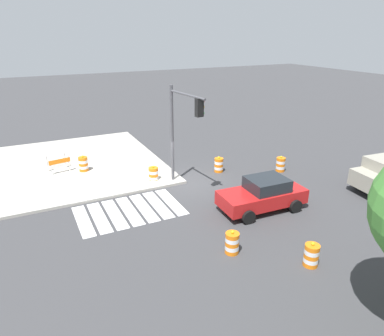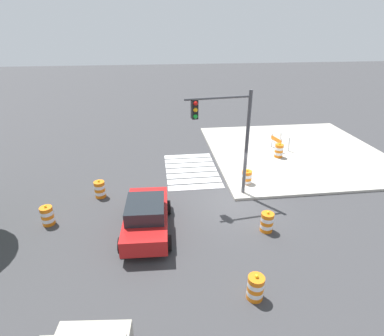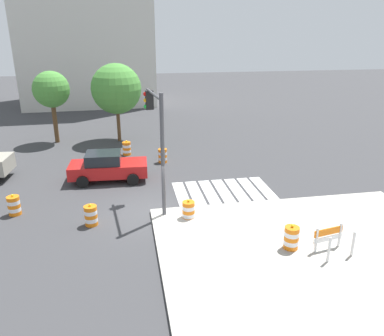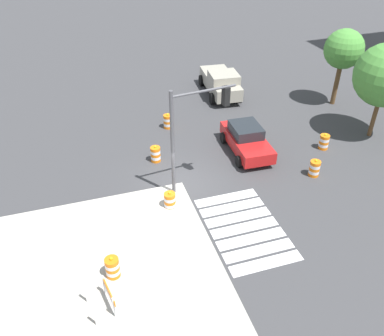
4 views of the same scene
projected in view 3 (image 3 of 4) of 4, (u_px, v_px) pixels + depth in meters
name	position (u px, v px, depth m)	size (l,w,h in m)	color
ground_plane	(150.00, 212.00, 17.98)	(120.00, 120.00, 0.00)	#38383A
sidewalk_corner	(335.00, 272.00, 13.40)	(12.00, 12.00, 0.15)	#ADA89E
crosswalk_stripes	(223.00, 191.00, 20.31)	(5.10, 3.20, 0.02)	silver
sports_car	(107.00, 167.00, 21.55)	(4.38, 2.29, 1.63)	red
traffic_barrel_near_corner	(127.00, 148.00, 26.06)	(0.56, 0.56, 1.02)	orange
traffic_barrel_crosswalk_end	(163.00, 156.00, 24.56)	(0.56, 0.56, 1.02)	orange
traffic_barrel_median_near	(189.00, 211.00, 17.09)	(0.56, 0.56, 1.02)	orange
traffic_barrel_median_far	(91.00, 215.00, 16.67)	(0.56, 0.56, 1.02)	orange
traffic_barrel_far_curb	(14.00, 205.00, 17.62)	(0.56, 0.56, 1.02)	orange
traffic_barrel_on_sidewalk	(291.00, 238.00, 14.61)	(0.56, 0.56, 1.02)	orange
construction_barricade	(331.00, 238.00, 14.37)	(1.36, 1.00, 1.00)	silver
traffic_light_pole	(156.00, 128.00, 17.22)	(0.69, 3.28, 5.50)	#4C4C51
street_tree_streetside_near	(116.00, 89.00, 28.19)	(3.69, 3.69, 5.81)	brown
street_tree_streetside_mid	(51.00, 90.00, 27.80)	(2.64, 2.64, 5.31)	brown
office_building_far	(84.00, 0.00, 41.40)	(14.00, 10.00, 22.05)	beige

